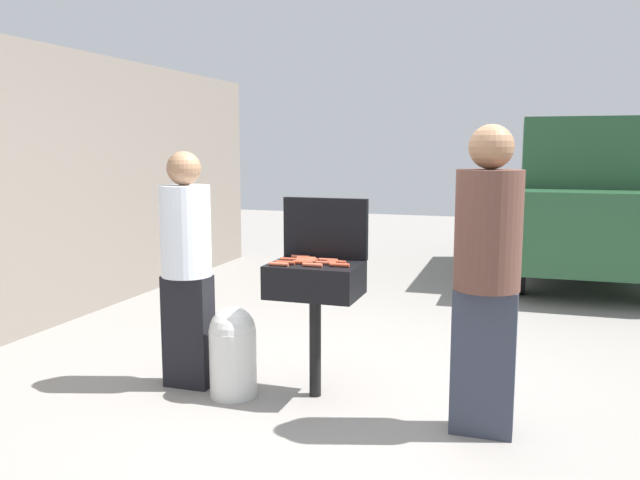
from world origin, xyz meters
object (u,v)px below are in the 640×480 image
at_px(hot_dog_2, 336,262).
at_px(hot_dog_5, 306,261).
at_px(person_right, 487,270).
at_px(hot_dog_10, 279,264).
at_px(hot_dog_1, 290,260).
at_px(person_left, 186,261).
at_px(hot_dog_11, 307,260).
at_px(bbq_grill, 315,285).
at_px(propane_tank, 233,350).
at_px(hot_dog_12, 303,262).
at_px(hot_dog_0, 326,263).
at_px(parked_minivan, 591,197).
at_px(hot_dog_8, 328,260).
at_px(hot_dog_9, 285,263).
at_px(hot_dog_4, 312,265).
at_px(hot_dog_3, 309,259).
at_px(hot_dog_13, 306,259).
at_px(hot_dog_7, 339,265).
at_px(hot_dog_6, 301,257).

height_order(hot_dog_2, hot_dog_5, same).
bearing_deg(person_right, hot_dog_10, 13.46).
xyz_separation_m(hot_dog_1, person_right, (1.31, -0.25, 0.05)).
bearing_deg(hot_dog_10, person_left, 174.48).
bearing_deg(hot_dog_11, bbq_grill, -25.78).
bearing_deg(propane_tank, hot_dog_12, 13.67).
height_order(hot_dog_0, hot_dog_2, same).
bearing_deg(hot_dog_12, parked_minivan, 67.91).
distance_m(bbq_grill, hot_dog_8, 0.19).
relative_size(hot_dog_8, person_right, 0.07).
xyz_separation_m(hot_dog_2, hot_dog_11, (-0.21, 0.01, 0.00)).
distance_m(hot_dog_9, parked_minivan, 5.75).
bearing_deg(hot_dog_4, hot_dog_10, -169.16).
bearing_deg(hot_dog_5, hot_dog_9, -143.56).
bearing_deg(bbq_grill, hot_dog_0, -18.51).
relative_size(hot_dog_11, person_left, 0.08).
bearing_deg(hot_dog_1, hot_dog_9, -83.91).
relative_size(hot_dog_3, hot_dog_4, 1.00).
height_order(hot_dog_12, hot_dog_13, same).
relative_size(hot_dog_4, parked_minivan, 0.03).
bearing_deg(hot_dog_1, hot_dog_2, 0.64).
distance_m(hot_dog_7, hot_dog_12, 0.26).
bearing_deg(hot_dog_11, hot_dog_5, -84.00).
distance_m(hot_dog_0, propane_tank, 0.88).
bearing_deg(hot_dog_8, hot_dog_5, -144.79).
relative_size(hot_dog_0, hot_dog_11, 1.00).
height_order(hot_dog_1, hot_dog_10, same).
distance_m(bbq_grill, hot_dog_4, 0.20).
bearing_deg(propane_tank, hot_dog_2, 16.25).
distance_m(hot_dog_2, hot_dog_4, 0.19).
distance_m(hot_dog_5, person_left, 0.85).
xyz_separation_m(hot_dog_12, parked_minivan, (2.13, 5.25, 0.10)).
xyz_separation_m(hot_dog_5, propane_tank, (-0.47, -0.15, -0.61)).
xyz_separation_m(hot_dog_3, hot_dog_5, (0.00, -0.08, 0.00)).
bearing_deg(bbq_grill, hot_dog_4, -79.09).
relative_size(hot_dog_12, person_left, 0.08).
distance_m(hot_dog_7, parked_minivan, 5.59).
bearing_deg(hot_dog_10, hot_dog_7, 13.82).
distance_m(bbq_grill, hot_dog_10, 0.30).
xyz_separation_m(hot_dog_6, propane_tank, (-0.38, -0.31, -0.61)).
relative_size(hot_dog_12, parked_minivan, 0.03).
bearing_deg(hot_dog_13, hot_dog_5, -73.47).
bearing_deg(hot_dog_10, hot_dog_3, 61.39).
distance_m(hot_dog_3, hot_dog_11, 0.03).
distance_m(hot_dog_9, hot_dog_12, 0.12).
distance_m(hot_dog_11, person_right, 1.22).
relative_size(hot_dog_7, person_left, 0.08).
bearing_deg(person_right, hot_dog_12, 7.92).
height_order(hot_dog_8, hot_dog_11, same).
bearing_deg(bbq_grill, hot_dog_3, 135.07).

